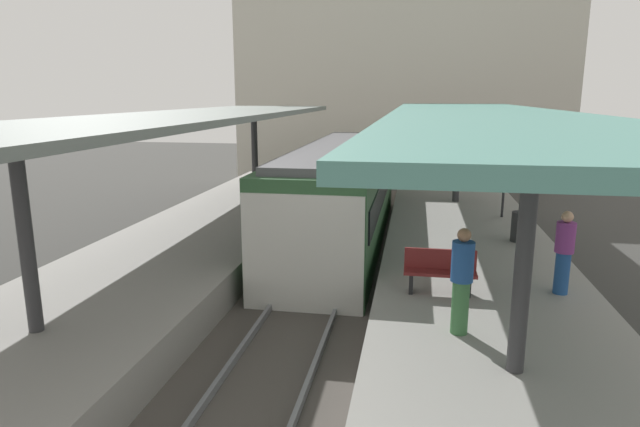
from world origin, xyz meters
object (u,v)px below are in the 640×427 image
(passenger_near_bench, at_px, (564,251))
(passenger_mid_platform, at_px, (462,279))
(commuter_train, at_px, (341,194))
(platform_sign, at_px, (505,167))
(litter_bin, at_px, (520,227))
(platform_bench, at_px, (440,270))

(passenger_near_bench, bearing_deg, passenger_mid_platform, -133.60)
(commuter_train, distance_m, platform_sign, 5.24)
(commuter_train, distance_m, passenger_near_bench, 7.95)
(litter_bin, bearing_deg, platform_bench, -117.68)
(passenger_near_bench, bearing_deg, platform_sign, 90.99)
(passenger_near_bench, height_order, passenger_mid_platform, passenger_mid_platform)
(platform_sign, bearing_deg, litter_bin, -89.95)
(litter_bin, relative_size, passenger_near_bench, 0.48)
(platform_sign, xyz_separation_m, passenger_near_bench, (0.12, -6.86, -0.76))
(platform_bench, height_order, platform_sign, platform_sign)
(platform_sign, bearing_deg, commuter_train, -170.48)
(platform_bench, bearing_deg, passenger_mid_platform, -82.26)
(platform_bench, relative_size, litter_bin, 1.75)
(commuter_train, distance_m, litter_bin, 5.52)
(litter_bin, xyz_separation_m, passenger_near_bench, (0.12, -3.89, 0.46))
(commuter_train, height_order, platform_sign, commuter_train)
(platform_sign, height_order, passenger_near_bench, platform_sign)
(platform_sign, bearing_deg, passenger_near_bench, -89.01)
(commuter_train, height_order, litter_bin, commuter_train)
(platform_sign, bearing_deg, passenger_mid_platform, -102.35)
(platform_sign, distance_m, litter_bin, 3.21)
(platform_bench, xyz_separation_m, passenger_mid_platform, (0.25, -1.84, 0.46))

